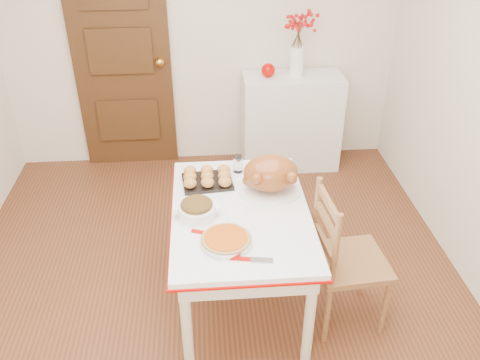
{
  "coord_description": "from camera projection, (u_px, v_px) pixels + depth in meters",
  "views": [
    {
      "loc": [
        -0.01,
        -2.41,
        2.46
      ],
      "look_at": [
        0.19,
        0.07,
        0.9
      ],
      "focal_mm": 37.71,
      "sensor_mm": 36.0,
      "label": 1
    }
  ],
  "objects": [
    {
      "name": "floor",
      "position": [
        213.0,
        302.0,
        3.34
      ],
      "size": [
        3.5,
        4.0,
        0.0
      ],
      "primitive_type": "cube",
      "color": "#4E2615",
      "rests_on": "ground"
    },
    {
      "name": "wall_back",
      "position": [
        201.0,
        30.0,
        4.36
      ],
      "size": [
        3.5,
        0.0,
        2.5
      ],
      "primitive_type": "cube",
      "color": "beige",
      "rests_on": "ground"
    },
    {
      "name": "door_back",
      "position": [
        122.0,
        58.0,
        4.41
      ],
      "size": [
        0.85,
        0.06,
        2.06
      ],
      "primitive_type": "cube",
      "color": "#3D1F0F",
      "rests_on": "ground"
    },
    {
      "name": "sideboard",
      "position": [
        291.0,
        122.0,
        4.66
      ],
      "size": [
        0.89,
        0.39,
        0.89
      ],
      "primitive_type": "cube",
      "color": "silver",
      "rests_on": "floor"
    },
    {
      "name": "kitchen_table",
      "position": [
        241.0,
        257.0,
        3.17
      ],
      "size": [
        0.83,
        1.21,
        0.72
      ],
      "primitive_type": null,
      "color": "white",
      "rests_on": "floor"
    },
    {
      "name": "chair_oak",
      "position": [
        351.0,
        258.0,
        3.0
      ],
      "size": [
        0.45,
        0.45,
        0.94
      ],
      "primitive_type": null,
      "rotation": [
        0.0,
        0.0,
        1.65
      ],
      "color": "#9D703E",
      "rests_on": "floor"
    },
    {
      "name": "berry_vase",
      "position": [
        298.0,
        46.0,
        4.28
      ],
      "size": [
        0.28,
        0.28,
        0.54
      ],
      "primitive_type": null,
      "color": "white",
      "rests_on": "sideboard"
    },
    {
      "name": "apple",
      "position": [
        268.0,
        70.0,
        4.38
      ],
      "size": [
        0.12,
        0.12,
        0.12
      ],
      "primitive_type": "sphere",
      "color": "#B30600",
      "rests_on": "sideboard"
    },
    {
      "name": "turkey_platter",
      "position": [
        271.0,
        175.0,
        3.08
      ],
      "size": [
        0.45,
        0.39,
        0.25
      ],
      "primitive_type": null,
      "rotation": [
        0.0,
        0.0,
        0.22
      ],
      "color": "#A54922",
      "rests_on": "kitchen_table"
    },
    {
      "name": "pumpkin_pie",
      "position": [
        226.0,
        239.0,
        2.7
      ],
      "size": [
        0.3,
        0.3,
        0.06
      ],
      "primitive_type": "cylinder",
      "rotation": [
        0.0,
        0.0,
        -0.1
      ],
      "color": "#B44A0B",
      "rests_on": "kitchen_table"
    },
    {
      "name": "stuffing_dish",
      "position": [
        197.0,
        208.0,
        2.9
      ],
      "size": [
        0.3,
        0.24,
        0.11
      ],
      "primitive_type": null,
      "rotation": [
        0.0,
        0.0,
        0.1
      ],
      "color": "brown",
      "rests_on": "kitchen_table"
    },
    {
      "name": "rolls_tray",
      "position": [
        207.0,
        178.0,
        3.21
      ],
      "size": [
        0.34,
        0.28,
        0.08
      ],
      "primitive_type": null,
      "rotation": [
        0.0,
        0.0,
        0.1
      ],
      "color": "#BF6F2F",
      "rests_on": "kitchen_table"
    },
    {
      "name": "pie_server",
      "position": [
        252.0,
        259.0,
        2.6
      ],
      "size": [
        0.23,
        0.1,
        0.01
      ],
      "primitive_type": null,
      "rotation": [
        0.0,
        0.0,
        -0.17
      ],
      "color": "silver",
      "rests_on": "kitchen_table"
    },
    {
      "name": "carving_knife",
      "position": [
        214.0,
        235.0,
        2.77
      ],
      "size": [
        0.27,
        0.15,
        0.01
      ],
      "primitive_type": null,
      "rotation": [
        0.0,
        0.0,
        -0.36
      ],
      "color": "silver",
      "rests_on": "kitchen_table"
    },
    {
      "name": "drinking_glass",
      "position": [
        238.0,
        165.0,
        3.33
      ],
      "size": [
        0.08,
        0.08,
        0.11
      ],
      "primitive_type": "cylinder",
      "rotation": [
        0.0,
        0.0,
        -0.35
      ],
      "color": "white",
      "rests_on": "kitchen_table"
    },
    {
      "name": "shaker_pair",
      "position": [
        280.0,
        167.0,
        3.32
      ],
      "size": [
        0.09,
        0.04,
        0.09
      ],
      "primitive_type": null,
      "rotation": [
        0.0,
        0.0,
        -0.06
      ],
      "color": "white",
      "rests_on": "kitchen_table"
    }
  ]
}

